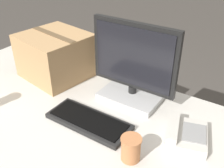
{
  "coord_description": "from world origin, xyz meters",
  "views": [
    {
      "loc": [
        0.8,
        -0.79,
        1.53
      ],
      "look_at": [
        0.21,
        0.11,
        0.87
      ],
      "focal_mm": 42.0,
      "sensor_mm": 36.0,
      "label": 1
    }
  ],
  "objects_px": {
    "desk_phone": "(184,134)",
    "paper_cup_right": "(131,148)",
    "monitor": "(133,69)",
    "keyboard": "(89,121)",
    "cardboard_box": "(56,55)"
  },
  "relations": [
    {
      "from": "paper_cup_right",
      "to": "keyboard",
      "type": "bearing_deg",
      "value": 163.39
    },
    {
      "from": "monitor",
      "to": "paper_cup_right",
      "type": "distance_m",
      "value": 0.46
    },
    {
      "from": "paper_cup_right",
      "to": "cardboard_box",
      "type": "xyz_separation_m",
      "value": [
        -0.73,
        0.35,
        0.08
      ]
    },
    {
      "from": "cardboard_box",
      "to": "keyboard",
      "type": "bearing_deg",
      "value": -30.7
    },
    {
      "from": "monitor",
      "to": "keyboard",
      "type": "distance_m",
      "value": 0.35
    },
    {
      "from": "desk_phone",
      "to": "cardboard_box",
      "type": "xyz_separation_m",
      "value": [
        -0.87,
        0.12,
        0.1
      ]
    },
    {
      "from": "monitor",
      "to": "paper_cup_right",
      "type": "height_order",
      "value": "monitor"
    },
    {
      "from": "monitor",
      "to": "desk_phone",
      "type": "bearing_deg",
      "value": -24.71
    },
    {
      "from": "cardboard_box",
      "to": "desk_phone",
      "type": "bearing_deg",
      "value": -8.17
    },
    {
      "from": "keyboard",
      "to": "paper_cup_right",
      "type": "bearing_deg",
      "value": -16.53
    },
    {
      "from": "desk_phone",
      "to": "paper_cup_right",
      "type": "xyz_separation_m",
      "value": [
        -0.14,
        -0.23,
        0.03
      ]
    },
    {
      "from": "monitor",
      "to": "paper_cup_right",
      "type": "xyz_separation_m",
      "value": [
        0.21,
        -0.39,
        -0.12
      ]
    },
    {
      "from": "keyboard",
      "to": "paper_cup_right",
      "type": "relative_size",
      "value": 3.79
    },
    {
      "from": "monitor",
      "to": "paper_cup_right",
      "type": "bearing_deg",
      "value": -61.29
    },
    {
      "from": "keyboard",
      "to": "cardboard_box",
      "type": "distance_m",
      "value": 0.54
    }
  ]
}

